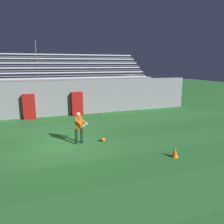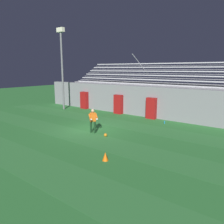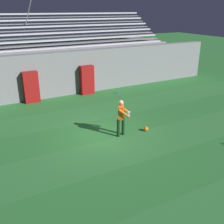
{
  "view_description": "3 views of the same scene",
  "coord_description": "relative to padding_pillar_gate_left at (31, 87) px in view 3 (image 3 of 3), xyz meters",
  "views": [
    {
      "loc": [
        -1.33,
        -11.22,
        4.05
      ],
      "look_at": [
        2.44,
        -0.63,
        1.59
      ],
      "focal_mm": 35.0,
      "sensor_mm": 36.0,
      "label": 1
    },
    {
      "loc": [
        10.67,
        -11.3,
        4.38
      ],
      "look_at": [
        1.59,
        0.5,
        1.43
      ],
      "focal_mm": 35.0,
      "sensor_mm": 36.0,
      "label": 2
    },
    {
      "loc": [
        -4.65,
        -9.61,
        5.33
      ],
      "look_at": [
        0.66,
        0.31,
        0.86
      ],
      "focal_mm": 42.0,
      "sensor_mm": 36.0,
      "label": 3
    }
  ],
  "objects": [
    {
      "name": "water_bottle",
      "position": [
        5.36,
        -1.0,
        -0.82
      ],
      "size": [
        0.07,
        0.07,
        0.24
      ],
      "primitive_type": "cylinder",
      "color": "#1E8CD8",
      "rests_on": "ground"
    },
    {
      "name": "turf_stripe_far",
      "position": [
        1.81,
        -3.21,
        -0.94
      ],
      "size": [
        28.0,
        2.19,
        0.01
      ],
      "primitive_type": "cube",
      "color": "#337A38",
      "rests_on": "ground"
    },
    {
      "name": "padding_pillar_gate_left",
      "position": [
        0.0,
        0.0,
        0.0
      ],
      "size": [
        0.88,
        0.44,
        1.88
      ],
      "primitive_type": "cube",
      "color": "maroon",
      "rests_on": "ground"
    },
    {
      "name": "turf_stripe_mid",
      "position": [
        1.81,
        -7.58,
        -0.94
      ],
      "size": [
        28.0,
        2.19,
        0.01
      ],
      "primitive_type": "cube",
      "color": "#337A38",
      "rests_on": "ground"
    },
    {
      "name": "padding_pillar_gate_right",
      "position": [
        3.61,
        0.0,
        0.0
      ],
      "size": [
        0.88,
        0.44,
        1.88
      ],
      "primitive_type": "cube",
      "color": "maroon",
      "rests_on": "ground"
    },
    {
      "name": "turf_stripe_near",
      "position": [
        1.81,
        -11.95,
        -0.94
      ],
      "size": [
        28.0,
        2.19,
        0.01
      ],
      "primitive_type": "cube",
      "color": "#337A38",
      "rests_on": "ground"
    },
    {
      "name": "bleacher_stand",
      "position": [
        1.81,
        3.24,
        0.57
      ],
      "size": [
        18.0,
        4.75,
        5.83
      ],
      "color": "gray",
      "rests_on": "ground"
    },
    {
      "name": "goalkeeper",
      "position": [
        2.5,
        -6.44,
        0.02
      ],
      "size": [
        0.71,
        0.74,
        1.67
      ],
      "color": "#143319",
      "rests_on": "ground"
    },
    {
      "name": "back_wall",
      "position": [
        1.81,
        0.55,
        0.46
      ],
      "size": [
        24.0,
        0.6,
        2.8
      ],
      "primitive_type": "cube",
      "color": "gray",
      "rests_on": "ground"
    },
    {
      "name": "ground_plane",
      "position": [
        1.81,
        -5.95,
        -0.94
      ],
      "size": [
        80.0,
        80.0,
        0.0
      ],
      "primitive_type": "plane",
      "color": "#2D7533"
    },
    {
      "name": "soccer_ball",
      "position": [
        3.74,
        -6.6,
        -0.83
      ],
      "size": [
        0.22,
        0.22,
        0.22
      ],
      "primitive_type": "sphere",
      "color": "orange",
      "rests_on": "ground"
    }
  ]
}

